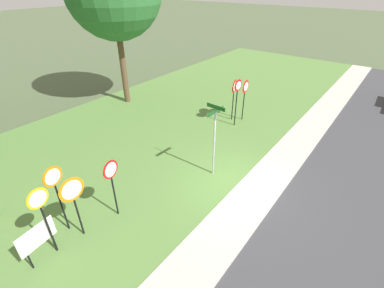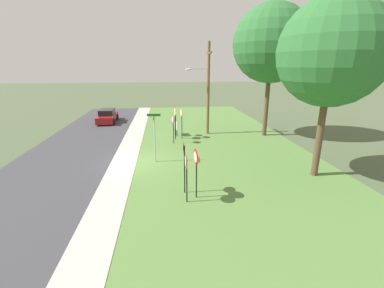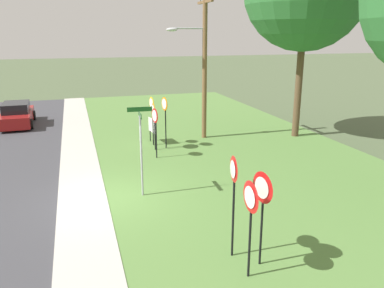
# 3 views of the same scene
# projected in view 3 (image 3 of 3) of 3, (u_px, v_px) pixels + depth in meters

# --- Properties ---
(ground_plane) EXTENTS (160.00, 160.00, 0.00)m
(ground_plane) POSITION_uv_depth(u_px,v_px,m) (107.00, 200.00, 13.12)
(ground_plane) COLOR #4C5B3D
(sidewalk_strip) EXTENTS (44.00, 1.60, 0.06)m
(sidewalk_strip) POSITION_uv_depth(u_px,v_px,m) (83.00, 202.00, 12.89)
(sidewalk_strip) COLOR #BCB7AD
(sidewalk_strip) RESTS_ON ground_plane
(grass_median) EXTENTS (44.00, 12.00, 0.04)m
(grass_median) POSITION_uv_depth(u_px,v_px,m) (267.00, 180.00, 14.80)
(grass_median) COLOR #567F3D
(grass_median) RESTS_ON ground_plane
(stop_sign_near_left) EXTENTS (0.78, 0.09, 2.25)m
(stop_sign_near_left) POSITION_uv_depth(u_px,v_px,m) (154.00, 116.00, 18.13)
(stop_sign_near_left) COLOR black
(stop_sign_near_left) RESTS_ON grass_median
(stop_sign_near_right) EXTENTS (0.63, 0.14, 2.49)m
(stop_sign_near_right) POSITION_uv_depth(u_px,v_px,m) (165.00, 112.00, 18.41)
(stop_sign_near_right) COLOR black
(stop_sign_near_right) RESTS_ON grass_median
(stop_sign_far_left) EXTENTS (0.61, 0.12, 2.41)m
(stop_sign_far_left) POSITION_uv_depth(u_px,v_px,m) (152.00, 111.00, 18.93)
(stop_sign_far_left) COLOR black
(stop_sign_far_left) RESTS_ON grass_median
(stop_sign_far_center) EXTENTS (0.63, 0.14, 2.25)m
(stop_sign_far_center) POSITION_uv_depth(u_px,v_px,m) (155.00, 123.00, 16.94)
(stop_sign_far_center) COLOR black
(stop_sign_far_center) RESTS_ON grass_median
(yield_sign_near_left) EXTENTS (0.73, 0.10, 2.34)m
(yield_sign_near_left) POSITION_uv_depth(u_px,v_px,m) (250.00, 207.00, 8.44)
(yield_sign_near_left) COLOR black
(yield_sign_near_left) RESTS_ON grass_median
(yield_sign_near_right) EXTENTS (0.64, 0.12, 2.62)m
(yield_sign_near_right) POSITION_uv_depth(u_px,v_px,m) (233.00, 184.00, 9.22)
(yield_sign_near_right) COLOR black
(yield_sign_near_right) RESTS_ON grass_median
(yield_sign_far_left) EXTENTS (0.75, 0.16, 2.37)m
(yield_sign_far_left) POSITION_uv_depth(u_px,v_px,m) (262.00, 197.00, 8.91)
(yield_sign_far_left) COLOR black
(yield_sign_far_left) RESTS_ON grass_median
(street_name_post) EXTENTS (0.96, 0.82, 3.08)m
(street_name_post) POSITION_uv_depth(u_px,v_px,m) (141.00, 144.00, 12.89)
(street_name_post) COLOR #9EA0A8
(street_name_post) RESTS_ON grass_median
(utility_pole) EXTENTS (2.10, 2.11, 7.79)m
(utility_pole) POSITION_uv_depth(u_px,v_px,m) (202.00, 57.00, 19.58)
(utility_pole) COLOR brown
(utility_pole) RESTS_ON grass_median
(notice_board) EXTENTS (1.09, 0.18, 1.25)m
(notice_board) POSITION_uv_depth(u_px,v_px,m) (152.00, 127.00, 19.51)
(notice_board) COLOR black
(notice_board) RESTS_ON grass_median
(parked_hatchback_near) EXTENTS (4.31, 1.97, 1.39)m
(parked_hatchback_near) POSITION_uv_depth(u_px,v_px,m) (17.00, 115.00, 23.50)
(parked_hatchback_near) COLOR maroon
(parked_hatchback_near) RESTS_ON road_asphalt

